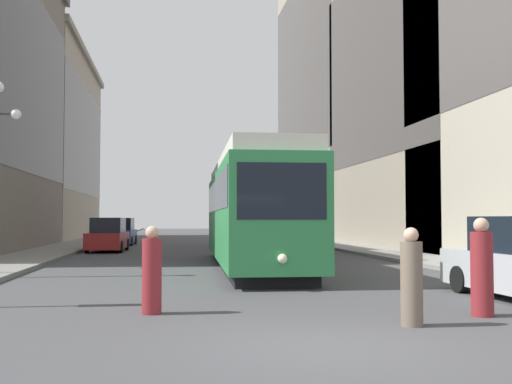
# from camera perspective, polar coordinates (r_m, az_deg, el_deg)

# --- Properties ---
(ground_plane) EXTENTS (200.00, 200.00, 0.00)m
(ground_plane) POSITION_cam_1_polar(r_m,az_deg,el_deg) (8.68, 7.18, -14.25)
(ground_plane) COLOR #424244
(sidewalk_left) EXTENTS (2.83, 120.00, 0.15)m
(sidewalk_left) POSITION_cam_1_polar(r_m,az_deg,el_deg) (48.61, -15.21, -4.42)
(sidewalk_left) COLOR gray
(sidewalk_left) RESTS_ON ground
(sidewalk_right) EXTENTS (2.83, 120.00, 0.15)m
(sidewalk_right) POSITION_cam_1_polar(r_m,az_deg,el_deg) (49.36, 4.23, -4.47)
(sidewalk_right) COLOR gray
(sidewalk_right) RESTS_ON ground
(streetcar) EXTENTS (3.06, 14.94, 3.89)m
(streetcar) POSITION_cam_1_polar(r_m,az_deg,el_deg) (22.10, -0.44, -1.65)
(streetcar) COLOR black
(streetcar) RESTS_ON ground
(transit_bus) EXTENTS (2.62, 12.89, 3.45)m
(transit_bus) POSITION_cam_1_polar(r_m,az_deg,el_deg) (37.16, 1.67, -2.24)
(transit_bus) COLOR black
(transit_bus) RESTS_ON ground
(parked_car_left_near) EXTENTS (2.04, 4.49, 1.82)m
(parked_car_left_near) POSITION_cam_1_polar(r_m,az_deg,el_deg) (33.66, -13.72, -4.02)
(parked_car_left_near) COLOR black
(parked_car_left_near) RESTS_ON ground
(parked_car_left_mid) EXTENTS (2.02, 4.50, 1.82)m
(parked_car_left_mid) POSITION_cam_1_polar(r_m,az_deg,el_deg) (41.88, -12.60, -3.72)
(parked_car_left_mid) COLOR black
(parked_car_left_mid) RESTS_ON ground
(pedestrian_crossing_near) EXTENTS (0.40, 0.40, 1.79)m
(pedestrian_crossing_near) POSITION_cam_1_polar(r_m,az_deg,el_deg) (11.85, 20.43, -6.90)
(pedestrian_crossing_near) COLOR maroon
(pedestrian_crossing_near) RESTS_ON ground
(pedestrian_crossing_far) EXTENTS (0.36, 0.36, 1.62)m
(pedestrian_crossing_far) POSITION_cam_1_polar(r_m,az_deg,el_deg) (10.44, 14.39, -8.00)
(pedestrian_crossing_far) COLOR #6B5B4C
(pedestrian_crossing_far) RESTS_ON ground
(pedestrian_on_sidewalk) EXTENTS (0.37, 0.37, 1.63)m
(pedestrian_on_sidewalk) POSITION_cam_1_polar(r_m,az_deg,el_deg) (11.55, -9.75, -7.49)
(pedestrian_on_sidewalk) COLOR maroon
(pedestrian_on_sidewalk) RESTS_ON ground
(building_left_midblock) EXTENTS (14.72, 22.69, 16.21)m
(building_left_midblock) POSITION_cam_1_polar(r_m,az_deg,el_deg) (57.16, -22.74, 4.26)
(building_left_midblock) COLOR #A89E8E
(building_left_midblock) RESTS_ON ground
(building_right_corner) EXTENTS (13.22, 19.33, 21.61)m
(building_right_corner) POSITION_cam_1_polar(r_m,az_deg,el_deg) (40.38, 19.37, 11.01)
(building_right_corner) COLOR gray
(building_right_corner) RESTS_ON ground
(building_right_far) EXTENTS (11.12, 23.29, 29.29)m
(building_right_far) POSITION_cam_1_polar(r_m,az_deg,el_deg) (59.13, 9.19, 10.55)
(building_right_far) COLOR gray
(building_right_far) RESTS_ON ground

